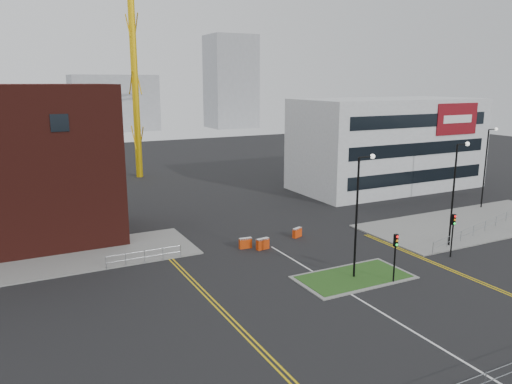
{
  "coord_description": "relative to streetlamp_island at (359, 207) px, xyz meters",
  "views": [
    {
      "loc": [
        -20.24,
        -19.54,
        14.24
      ],
      "look_at": [
        -1.34,
        17.38,
        5.0
      ],
      "focal_mm": 35.0,
      "sensor_mm": 36.0,
      "label": 1
    }
  ],
  "objects": [
    {
      "name": "streetlamp_right_far",
      "position": [
        26.0,
        10.0,
        0.0
      ],
      "size": [
        1.46,
        0.36,
        9.18
      ],
      "color": "black",
      "rests_on": "ground"
    },
    {
      "name": "skyline_c",
      "position": [
        42.78,
        117.0,
        8.59
      ],
      "size": [
        14.0,
        12.0,
        28.0
      ],
      "primitive_type": "cube",
      "color": "gray",
      "rests_on": "ground"
    },
    {
      "name": "skyline_d",
      "position": [
        -10.22,
        132.0,
        0.59
      ],
      "size": [
        30.0,
        12.0,
        12.0
      ],
      "primitive_type": "cube",
      "color": "gray",
      "rests_on": "ground"
    },
    {
      "name": "traffic_light_right",
      "position": [
        9.78,
        -0.02,
        -2.85
      ],
      "size": [
        0.28,
        0.33,
        3.65
      ],
      "color": "black",
      "rests_on": "ground"
    },
    {
      "name": "barrier_right",
      "position": [
        1.25,
        10.33,
        -4.93
      ],
      "size": [
        1.11,
        0.73,
        0.89
      ],
      "color": "#E93E0C",
      "rests_on": "ground"
    },
    {
      "name": "traffic_light_island",
      "position": [
        1.78,
        -2.02,
        -2.85
      ],
      "size": [
        0.28,
        0.33,
        3.65
      ],
      "color": "black",
      "rests_on": "ground"
    },
    {
      "name": "island_kerb",
      "position": [
        -0.22,
        0.0,
        -5.37
      ],
      "size": [
        8.6,
        4.6,
        0.08
      ],
      "primitive_type": "cube",
      "color": "slate",
      "rests_on": "ground"
    },
    {
      "name": "barrier_mid",
      "position": [
        -4.44,
        9.7,
        -4.91
      ],
      "size": [
        1.14,
        0.46,
        0.93
      ],
      "color": "#D03C0B",
      "rests_on": "ground"
    },
    {
      "name": "office_block",
      "position": [
        23.79,
        23.97,
        0.59
      ],
      "size": [
        25.0,
        12.2,
        12.0
      ],
      "color": "silver",
      "rests_on": "ground"
    },
    {
      "name": "barrier_left",
      "position": [
        -3.22,
        8.77,
        -4.88
      ],
      "size": [
        1.2,
        0.53,
        0.98
      ],
      "color": "#C6370B",
      "rests_on": "ground"
    },
    {
      "name": "ground",
      "position": [
        -2.22,
        -8.0,
        -5.41
      ],
      "size": [
        200.0,
        200.0,
        0.0
      ],
      "primitive_type": "plane",
      "color": "black",
      "rests_on": "ground"
    },
    {
      "name": "yellow_right_b",
      "position": [
        7.58,
        -2.0,
        -5.41
      ],
      "size": [
        0.12,
        20.0,
        0.01
      ],
      "primitive_type": "cube",
      "color": "gold",
      "rests_on": "ground"
    },
    {
      "name": "streetlamp_right_near",
      "position": [
        12.0,
        2.0,
        0.0
      ],
      "size": [
        1.46,
        0.36,
        9.18
      ],
      "color": "black",
      "rests_on": "ground"
    },
    {
      "name": "railing_left",
      "position": [
        -13.22,
        10.0,
        -4.67
      ],
      "size": [
        6.05,
        0.05,
        1.1
      ],
      "color": "gray",
      "rests_on": "ground"
    },
    {
      "name": "yellow_right_a",
      "position": [
        7.28,
        -2.0,
        -5.41
      ],
      "size": [
        0.12,
        20.0,
        0.01
      ],
      "primitive_type": "cube",
      "color": "gold",
      "rests_on": "ground"
    },
    {
      "name": "yellow_left_a",
      "position": [
        -11.22,
        2.0,
        -5.41
      ],
      "size": [
        0.12,
        24.0,
        0.01
      ],
      "primitive_type": "cube",
      "color": "gold",
      "rests_on": "ground"
    },
    {
      "name": "yellow_left_b",
      "position": [
        -10.92,
        2.0,
        -5.41
      ],
      "size": [
        0.12,
        24.0,
        0.01
      ],
      "primitive_type": "cube",
      "color": "gold",
      "rests_on": "ground"
    },
    {
      "name": "pavement_right",
      "position": [
        19.78,
        6.0,
        -5.35
      ],
      "size": [
        24.0,
        10.0,
        0.12
      ],
      "primitive_type": "cube",
      "color": "slate",
      "rests_on": "ground"
    },
    {
      "name": "railing_right",
      "position": [
        18.28,
        3.5,
        -4.63
      ],
      "size": [
        19.05,
        5.05,
        1.1
      ],
      "color": "gray",
      "rests_on": "ground"
    },
    {
      "name": "grass_island",
      "position": [
        -0.22,
        0.0,
        -5.35
      ],
      "size": [
        8.0,
        4.0,
        0.12
      ],
      "primitive_type": "cube",
      "color": "#1E4C19",
      "rests_on": "ground"
    },
    {
      "name": "railing_front",
      "position": [
        -2.22,
        -14.0,
        -4.63
      ],
      "size": [
        24.05,
        0.05,
        1.1
      ],
      "color": "gray",
      "rests_on": "ground"
    },
    {
      "name": "streetlamp_island",
      "position": [
        0.0,
        0.0,
        0.0
      ],
      "size": [
        1.46,
        0.36,
        9.18
      ],
      "color": "black",
      "rests_on": "ground"
    },
    {
      "name": "pavement_left",
      "position": [
        -22.22,
        14.0,
        -5.35
      ],
      "size": [
        28.0,
        8.0,
        0.12
      ],
      "primitive_type": "cube",
      "color": "slate",
      "rests_on": "ground"
    },
    {
      "name": "skyline_b",
      "position": [
        7.78,
        122.0,
        2.59
      ],
      "size": [
        24.0,
        12.0,
        16.0
      ],
      "primitive_type": "cube",
      "color": "gray",
      "rests_on": "ground"
    },
    {
      "name": "centre_line",
      "position": [
        -2.22,
        -6.0,
        -5.41
      ],
      "size": [
        0.15,
        30.0,
        0.01
      ],
      "primitive_type": "cube",
      "color": "silver",
      "rests_on": "ground"
    }
  ]
}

